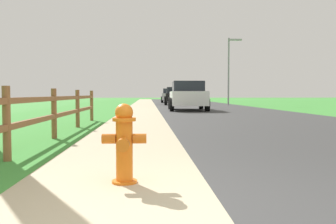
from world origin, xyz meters
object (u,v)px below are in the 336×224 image
at_px(fire_hydrant, 124,142).
at_px(parked_car_black, 176,96).
at_px(parked_car_silver, 171,96).
at_px(street_lamp, 230,65).
at_px(parked_suv_white, 188,95).

distance_m(fire_hydrant, parked_car_black, 27.72).
distance_m(parked_car_silver, street_lamp, 10.10).
bearing_deg(parked_car_black, street_lamp, -10.17).
distance_m(fire_hydrant, parked_car_silver, 35.51).
xyz_separation_m(fire_hydrant, parked_car_black, (2.71, 27.58, 0.33)).
distance_m(parked_suv_white, parked_car_black, 10.70).
bearing_deg(fire_hydrant, parked_suv_white, 81.45).
height_order(parked_car_black, parked_car_silver, parked_car_black).
bearing_deg(parked_suv_white, street_lamp, 64.47).
distance_m(fire_hydrant, street_lamp, 27.90).
bearing_deg(street_lamp, parked_suv_white, -115.53).
bearing_deg(parked_car_black, parked_car_silver, 89.65).
distance_m(parked_suv_white, street_lamp, 11.26).
relative_size(fire_hydrant, parked_car_silver, 0.18).
bearing_deg(street_lamp, parked_car_black, 169.83).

